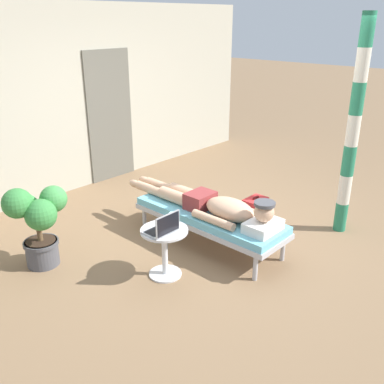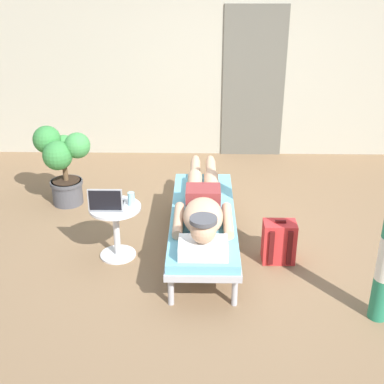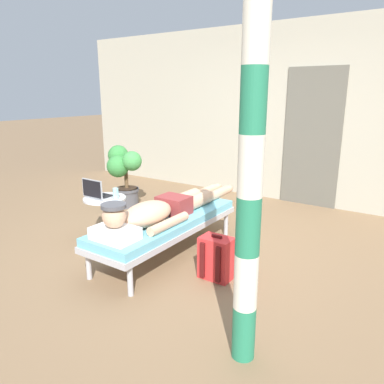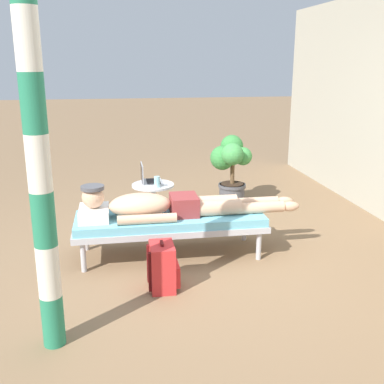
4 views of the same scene
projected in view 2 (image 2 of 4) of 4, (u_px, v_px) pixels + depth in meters
The scene contains 10 objects.
ground_plane at pixel (223, 243), 5.14m from camera, with size 40.00×40.00×0.00m, color #846647.
house_wall_back at pixel (204, 57), 6.95m from camera, with size 7.60×0.20×2.70m, color #B2AD99.
house_door_panel at pixel (254, 83), 6.98m from camera, with size 0.84×0.03×2.04m, color #625F54.
lounge_chair at pixel (203, 219), 4.86m from camera, with size 0.62×1.87×0.42m.
person_reclining at pixel (203, 206), 4.74m from camera, with size 0.53×2.17×0.33m.
side_table at pixel (116, 223), 4.79m from camera, with size 0.48×0.48×0.52m.
laptop at pixel (107, 203), 4.64m from camera, with size 0.31×0.24×0.23m.
drink_glass at pixel (131, 199), 4.72m from camera, with size 0.06×0.06×0.13m, color #99D8E5.
backpack at pixel (279, 242), 4.78m from camera, with size 0.30×0.26×0.42m.
potted_plant at pixel (62, 160), 5.72m from camera, with size 0.65×0.56×0.92m.
Camera 2 is at (-0.23, -4.45, 2.64)m, focal length 48.24 mm.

